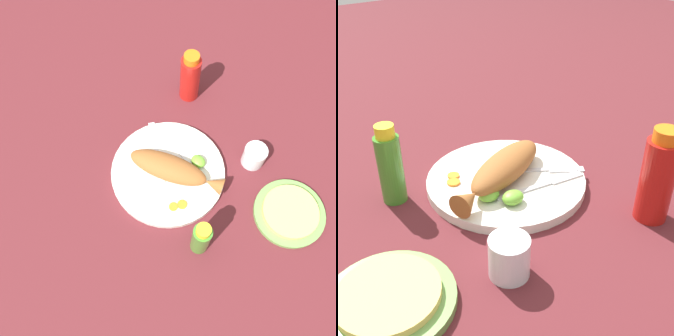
% 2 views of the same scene
% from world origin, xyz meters
% --- Properties ---
extents(ground_plane, '(4.00, 4.00, 0.00)m').
position_xyz_m(ground_plane, '(0.00, 0.00, 0.00)').
color(ground_plane, '#561E23').
extents(main_plate, '(0.31, 0.31, 0.02)m').
position_xyz_m(main_plate, '(0.00, 0.00, 0.01)').
color(main_plate, silver).
rests_on(main_plate, ground_plane).
extents(fried_fish, '(0.26, 0.15, 0.05)m').
position_xyz_m(fried_fish, '(-0.01, -0.00, 0.04)').
color(fried_fish, '#935628').
rests_on(fried_fish, main_plate).
extents(fork_near, '(0.16, 0.12, 0.00)m').
position_xyz_m(fork_near, '(0.07, -0.03, 0.02)').
color(fork_near, silver).
rests_on(fork_near, main_plate).
extents(fork_far, '(0.18, 0.05, 0.00)m').
position_xyz_m(fork_far, '(0.04, -0.07, 0.02)').
color(fork_far, silver).
rests_on(fork_far, main_plate).
extents(carrot_slice_near, '(0.03, 0.03, 0.00)m').
position_xyz_m(carrot_slice_near, '(-0.09, 0.05, 0.02)').
color(carrot_slice_near, orange).
rests_on(carrot_slice_near, main_plate).
extents(carrot_slice_mid, '(0.02, 0.02, 0.00)m').
position_xyz_m(carrot_slice_mid, '(-0.08, 0.06, 0.02)').
color(carrot_slice_mid, orange).
rests_on(carrot_slice_mid, main_plate).
extents(lime_wedge_main, '(0.04, 0.03, 0.02)m').
position_xyz_m(lime_wedge_main, '(-0.07, -0.04, 0.03)').
color(lime_wedge_main, '#6BB233').
rests_on(lime_wedge_main, main_plate).
extents(lime_wedge_side, '(0.04, 0.03, 0.02)m').
position_xyz_m(lime_wedge_side, '(-0.04, -0.07, 0.03)').
color(lime_wedge_side, '#6BB233').
rests_on(lime_wedge_side, main_plate).
extents(hot_sauce_bottle_red, '(0.06, 0.06, 0.17)m').
position_xyz_m(hot_sauce_bottle_red, '(0.13, -0.24, 0.08)').
color(hot_sauce_bottle_red, '#B21914').
rests_on(hot_sauce_bottle_red, ground_plane).
extents(hot_sauce_bottle_green, '(0.04, 0.04, 0.15)m').
position_xyz_m(hot_sauce_bottle_green, '(-0.19, 0.09, 0.07)').
color(hot_sauce_bottle_green, '#3D8428').
rests_on(hot_sauce_bottle_green, ground_plane).
extents(salt_cup, '(0.06, 0.06, 0.06)m').
position_xyz_m(salt_cup, '(-0.14, -0.19, 0.03)').
color(salt_cup, silver).
rests_on(salt_cup, ground_plane).
extents(tortilla_plate, '(0.18, 0.18, 0.01)m').
position_xyz_m(tortilla_plate, '(-0.31, -0.13, 0.01)').
color(tortilla_plate, '#6B9E4C').
rests_on(tortilla_plate, ground_plane).
extents(tortilla_stack, '(0.14, 0.14, 0.01)m').
position_xyz_m(tortilla_stack, '(-0.31, -0.13, 0.02)').
color(tortilla_stack, '#E0C666').
rests_on(tortilla_stack, tortilla_plate).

